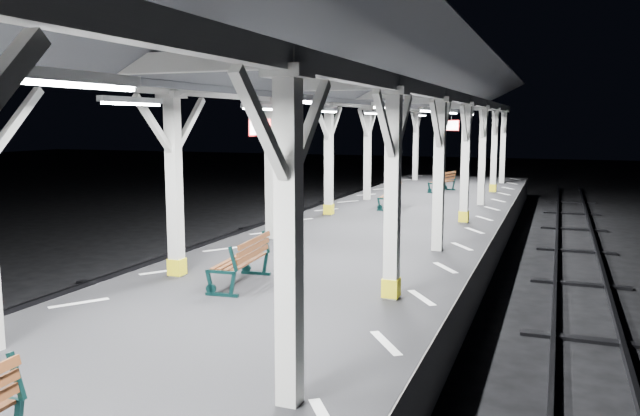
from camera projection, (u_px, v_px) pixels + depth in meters
The scene contains 8 objects.
ground at pixel (219, 389), 8.93m from camera, with size 120.00×120.00×0.00m, color black.
platform at pixel (218, 355), 8.86m from camera, with size 6.00×50.00×1.00m, color black.
hazard_stripes_left at pixel (79, 303), 9.66m from camera, with size 1.00×48.00×0.01m, color silver.
hazard_stripes_right at pixel (386, 343), 7.92m from camera, with size 1.00×48.00×0.01m, color silver.
canopy at pixel (211, 64), 8.28m from camera, with size 5.40×49.00×4.65m.
bench_mid at pixel (244, 260), 10.66m from camera, with size 0.73×1.60×0.84m.
bench_far at pixel (392, 195), 20.18m from camera, with size 0.69×1.55×0.82m.
bench_extra at pixel (444, 181), 24.86m from camera, with size 0.91×1.59×0.81m.
Camera 1 is at (4.39, -7.40, 3.80)m, focal length 35.00 mm.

